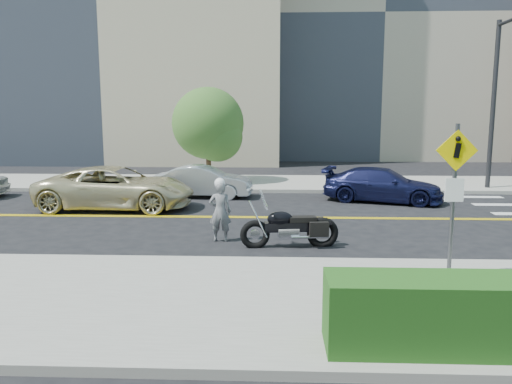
{
  "coord_description": "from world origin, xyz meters",
  "views": [
    {
      "loc": [
        0.81,
        -15.82,
        3.34
      ],
      "look_at": [
        0.27,
        -2.32,
        1.2
      ],
      "focal_mm": 35.0,
      "sensor_mm": 36.0,
      "label": 1
    }
  ],
  "objects": [
    {
      "name": "motorcyclist",
      "position": [
        -0.64,
        -3.07,
        0.84
      ],
      "size": [
        0.59,
        0.39,
        1.69
      ],
      "rotation": [
        0.0,
        0.0,
        3.17
      ],
      "color": "silver",
      "rests_on": "ground"
    },
    {
      "name": "motorcycle",
      "position": [
        1.18,
        -3.56,
        0.73
      ],
      "size": [
        2.48,
        1.04,
        1.46
      ],
      "primitive_type": null,
      "rotation": [
        0.0,
        0.0,
        0.13
      ],
      "color": "black",
      "rests_on": "ground"
    },
    {
      "name": "tree_far_a",
      "position": [
        -2.35,
        7.33,
        2.87
      ],
      "size": [
        3.32,
        3.32,
        4.54
      ],
      "rotation": [
        0.0,
        0.0,
        -0.4
      ],
      "color": "#382619",
      "rests_on": "ground"
    },
    {
      "name": "pedestrian_sign",
      "position": [
        4.2,
        -6.31,
        1.96
      ],
      "size": [
        0.78,
        0.08,
        3.0
      ],
      "color": "#4C4C51",
      "rests_on": "sidewalk_near"
    },
    {
      "name": "sidewalk_near",
      "position": [
        0.0,
        -7.5,
        0.07
      ],
      "size": [
        60.0,
        5.0,
        0.15
      ],
      "primitive_type": "cube",
      "color": "#9E9B91",
      "rests_on": "ground_plane"
    },
    {
      "name": "ground_plane",
      "position": [
        0.0,
        0.0,
        0.0
      ],
      "size": [
        120.0,
        120.0,
        0.0
      ],
      "primitive_type": "plane",
      "color": "black",
      "rests_on": "ground"
    },
    {
      "name": "parked_car_blue",
      "position": [
        4.86,
        3.11,
        0.64
      ],
      "size": [
        4.77,
        3.05,
        1.29
      ],
      "primitive_type": "imported",
      "rotation": [
        0.0,
        0.0,
        1.27
      ],
      "color": "#161943",
      "rests_on": "ground"
    },
    {
      "name": "traffic_light",
      "position": [
        10.0,
        5.08,
        4.67
      ],
      "size": [
        0.28,
        4.5,
        7.0
      ],
      "color": "black",
      "rests_on": "sidewalk_far"
    },
    {
      "name": "building_mid",
      "position": [
        8.0,
        26.0,
        10.0
      ],
      "size": [
        18.0,
        14.0,
        20.0
      ],
      "primitive_type": "cube",
      "color": "#A39984",
      "rests_on": "ground_plane"
    },
    {
      "name": "suv",
      "position": [
        -4.8,
        1.3,
        0.75
      ],
      "size": [
        5.41,
        2.5,
        1.5
      ],
      "primitive_type": "imported",
      "rotation": [
        0.0,
        0.0,
        1.57
      ],
      "color": "beige",
      "rests_on": "ground"
    },
    {
      "name": "parked_car_silver",
      "position": [
        -2.08,
        3.86,
        0.64
      ],
      "size": [
        3.92,
        1.56,
        1.27
      ],
      "primitive_type": "imported",
      "rotation": [
        0.0,
        0.0,
        1.52
      ],
      "color": "#BABEC3",
      "rests_on": "ground"
    },
    {
      "name": "sidewalk_far",
      "position": [
        0.0,
        7.5,
        0.07
      ],
      "size": [
        60.0,
        5.0,
        0.15
      ],
      "primitive_type": "cube",
      "color": "#9E9B91",
      "rests_on": "ground_plane"
    }
  ]
}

